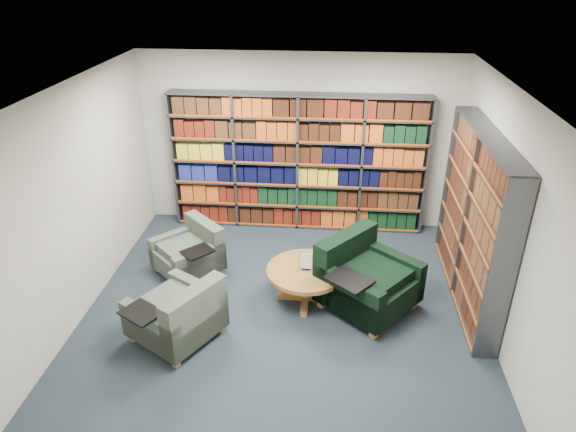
# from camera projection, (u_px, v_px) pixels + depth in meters

# --- Properties ---
(room_shell) EXTENTS (5.02, 5.02, 2.82)m
(room_shell) POSITION_uv_depth(u_px,v_px,m) (283.00, 213.00, 5.93)
(room_shell) COLOR #1C252F
(room_shell) RESTS_ON ground
(bookshelf_back) EXTENTS (4.00, 0.28, 2.20)m
(bookshelf_back) POSITION_uv_depth(u_px,v_px,m) (298.00, 164.00, 8.15)
(bookshelf_back) COLOR #47494F
(bookshelf_back) RESTS_ON ground
(bookshelf_right) EXTENTS (0.28, 2.50, 2.20)m
(bookshelf_right) POSITION_uv_depth(u_px,v_px,m) (474.00, 220.00, 6.41)
(bookshelf_right) COLOR #47494F
(bookshelf_right) RESTS_ON ground
(chair_teal_left) EXTENTS (1.12, 1.12, 0.72)m
(chair_teal_left) POSITION_uv_depth(u_px,v_px,m) (192.00, 253.00, 7.27)
(chair_teal_left) COLOR #0D2631
(chair_teal_left) RESTS_ON ground
(chair_green_right) EXTENTS (1.43, 1.43, 0.92)m
(chair_green_right) POSITION_uv_depth(u_px,v_px,m) (362.00, 280.00, 6.53)
(chair_green_right) COLOR black
(chair_green_right) RESTS_ON ground
(chair_teal_front) EXTENTS (1.20, 1.20, 0.80)m
(chair_teal_front) POSITION_uv_depth(u_px,v_px,m) (180.00, 317.00, 5.94)
(chair_teal_front) COLOR #0D2631
(chair_teal_front) RESTS_ON ground
(coffee_table) EXTENTS (1.01, 1.01, 0.71)m
(coffee_table) POSITION_uv_depth(u_px,v_px,m) (306.00, 276.00, 6.59)
(coffee_table) COLOR olive
(coffee_table) RESTS_ON ground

